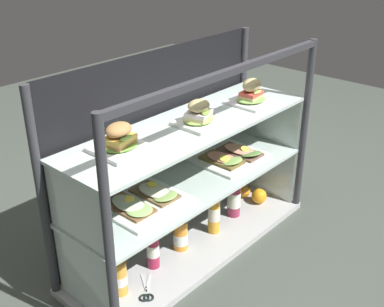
{
  "coord_description": "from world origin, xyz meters",
  "views": [
    {
      "loc": [
        -1.44,
        -1.28,
        1.43
      ],
      "look_at": [
        0.0,
        0.0,
        0.5
      ],
      "focal_mm": 45.37,
      "sensor_mm": 36.0,
      "label": 1
    }
  ],
  "objects": [
    {
      "name": "ground_plane",
      "position": [
        0.0,
        0.0,
        -0.01
      ],
      "size": [
        6.0,
        6.0,
        0.02
      ],
      "primitive_type": "cube",
      "color": "#40473F",
      "rests_on": "ground"
    },
    {
      "name": "case_base_deck",
      "position": [
        0.0,
        0.0,
        0.02
      ],
      "size": [
        1.31,
        0.43,
        0.03
      ],
      "primitive_type": "cube",
      "color": "#B5B6B6",
      "rests_on": "ground"
    },
    {
      "name": "case_frame",
      "position": [
        0.0,
        0.12,
        0.5
      ],
      "size": [
        1.31,
        0.43,
        0.93
      ],
      "color": "#333338",
      "rests_on": "ground"
    },
    {
      "name": "riser_lower_tier",
      "position": [
        0.0,
        0.0,
        0.19
      ],
      "size": [
        1.24,
        0.36,
        0.31
      ],
      "color": "silver",
      "rests_on": "case_base_deck"
    },
    {
      "name": "shelf_lower_glass",
      "position": [
        0.0,
        0.0,
        0.35
      ],
      "size": [
        1.26,
        0.38,
        0.01
      ],
      "primitive_type": "cube",
      "color": "silver",
      "rests_on": "riser_lower_tier"
    },
    {
      "name": "riser_upper_tier",
      "position": [
        0.0,
        0.0,
        0.49
      ],
      "size": [
        1.24,
        0.36,
        0.27
      ],
      "color": "silver",
      "rests_on": "shelf_lower_glass"
    },
    {
      "name": "shelf_upper_glass",
      "position": [
        0.0,
        0.0,
        0.63
      ],
      "size": [
        1.26,
        0.38,
        0.01
      ],
      "primitive_type": "cube",
      "color": "silver",
      "rests_on": "riser_upper_tier"
    },
    {
      "name": "plated_roll_sandwich_far_left",
      "position": [
        -0.38,
        0.03,
        0.68
      ],
      "size": [
        0.19,
        0.19,
        0.11
      ],
      "color": "white",
      "rests_on": "shelf_upper_glass"
    },
    {
      "name": "plated_roll_sandwich_mid_left",
      "position": [
        0.01,
        -0.03,
        0.68
      ],
      "size": [
        0.18,
        0.18,
        0.11
      ],
      "color": "white",
      "rests_on": "shelf_upper_glass"
    },
    {
      "name": "plated_roll_sandwich_near_right_corner",
      "position": [
        0.38,
        -0.04,
        0.68
      ],
      "size": [
        0.19,
        0.19,
        0.12
      ],
      "color": "white",
      "rests_on": "shelf_upper_glass"
    },
    {
      "name": "open_sandwich_tray_near_left_corner",
      "position": [
        -0.28,
        0.01,
        0.38
      ],
      "size": [
        0.34,
        0.28,
        0.06
      ],
      "color": "white",
      "rests_on": "shelf_lower_glass"
    },
    {
      "name": "open_sandwich_tray_far_right",
      "position": [
        0.3,
        0.0,
        0.38
      ],
      "size": [
        0.34,
        0.29,
        0.06
      ],
      "color": "white",
      "rests_on": "shelf_lower_glass"
    },
    {
      "name": "juice_bottle_near_post",
      "position": [
        -0.47,
        -0.02,
        0.11
      ],
      "size": [
        0.06,
        0.06,
        0.21
      ],
      "color": "gold",
      "rests_on": "case_base_deck"
    },
    {
      "name": "juice_bottle_front_middle",
      "position": [
        -0.26,
        -0.0,
        0.13
      ],
      "size": [
        0.06,
        0.06,
        0.23
      ],
      "color": "#9B2140",
      "rests_on": "case_base_deck"
    },
    {
      "name": "juice_bottle_front_second",
      "position": [
        -0.08,
        0.0,
        0.11
      ],
      "size": [
        0.07,
        0.07,
        0.19
      ],
      "color": "orange",
      "rests_on": "case_base_deck"
    },
    {
      "name": "juice_bottle_back_left",
      "position": [
        0.13,
        -0.03,
        0.14
      ],
      "size": [
        0.06,
        0.06,
        0.23
      ],
      "color": "gold",
      "rests_on": "case_base_deck"
    },
    {
      "name": "juice_bottle_back_center",
      "position": [
        0.31,
        -0.01,
        0.14
      ],
      "size": [
        0.07,
        0.07,
        0.24
      ],
      "color": "#902944",
      "rests_on": "case_base_deck"
    },
    {
      "name": "orange_fruit_beside_bottles",
      "position": [
        0.5,
        0.05,
        0.07
      ],
      "size": [
        0.07,
        0.07,
        0.07
      ],
      "primitive_type": "sphere",
      "color": "orange",
      "rests_on": "case_base_deck"
    },
    {
      "name": "orange_fruit_near_left_post",
      "position": [
        0.5,
        -0.04,
        0.07
      ],
      "size": [
        0.08,
        0.08,
        0.08
      ],
      "primitive_type": "sphere",
      "color": "orange",
      "rests_on": "case_base_deck"
    },
    {
      "name": "kitchen_scissors",
      "position": [
        -0.41,
        -0.11,
        0.04
      ],
      "size": [
        0.15,
        0.16,
        0.01
      ],
      "color": "silver",
      "rests_on": "case_base_deck"
    }
  ]
}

